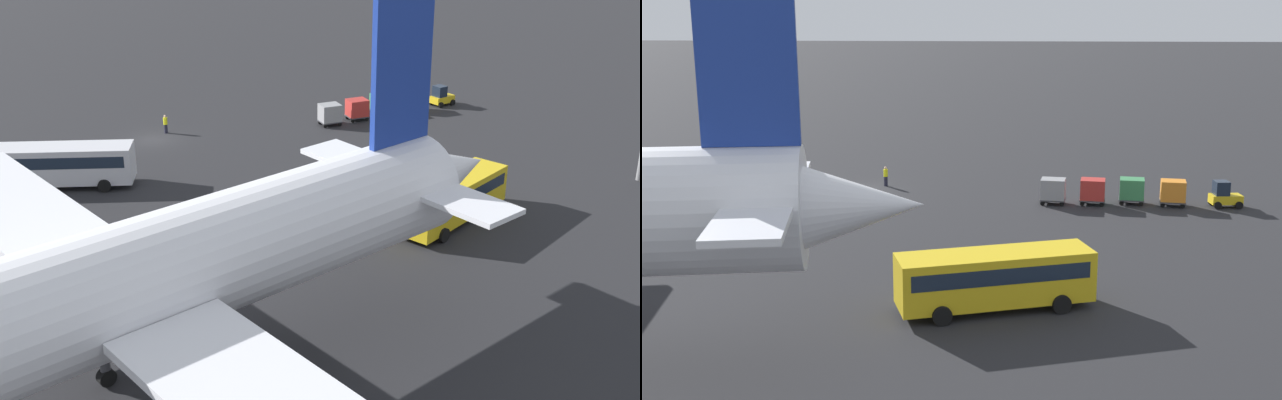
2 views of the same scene
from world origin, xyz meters
TOP-DOWN VIEW (x-y plane):
  - ground_plane at (0.00, 0.00)m, footprint 600.00×600.00m
  - airplane at (15.75, 37.68)m, footprint 50.07×42.92m
  - shuttle_bus_near at (9.91, 7.03)m, footprint 11.04×7.47m
  - shuttle_bus_far at (-11.77, 27.77)m, footprint 10.55×5.75m
  - baggage_tug at (-29.41, 4.86)m, footprint 2.51×1.82m
  - worker_person at (-1.71, -1.22)m, footprint 0.38×0.38m
  - cargo_cart_orange at (-25.45, 4.75)m, footprint 2.21×1.94m
  - cargo_cart_green at (-22.31, 4.21)m, footprint 2.21×1.94m
  - cargo_cart_red at (-19.17, 4.59)m, footprint 2.21×1.94m
  - cargo_cart_grey at (-16.03, 4.62)m, footprint 2.21×1.94m

SIDE VIEW (x-z plane):
  - ground_plane at x=0.00m, z-range 0.00..0.00m
  - worker_person at x=-1.71m, z-range 0.00..1.74m
  - baggage_tug at x=-29.41m, z-range -0.11..1.99m
  - cargo_cart_orange at x=-25.45m, z-range 0.16..2.22m
  - cargo_cart_green at x=-22.31m, z-range 0.16..2.22m
  - cargo_cart_red at x=-19.17m, z-range 0.16..2.22m
  - cargo_cart_grey at x=-16.03m, z-range 0.16..2.22m
  - shuttle_bus_far at x=-11.77m, z-range 0.31..3.41m
  - shuttle_bus_near at x=9.91m, z-range 0.32..3.60m
  - airplane at x=15.75m, z-range -2.28..16.13m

